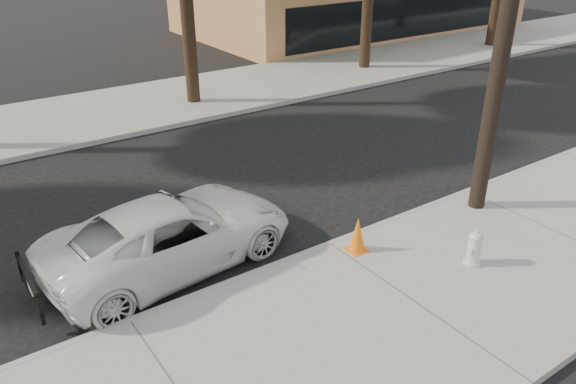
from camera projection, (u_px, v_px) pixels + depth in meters
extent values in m
plane|color=black|center=(270.00, 208.00, 12.43)|extent=(120.00, 120.00, 0.00)
cube|color=gray|center=(413.00, 304.00, 9.23)|extent=(90.00, 4.40, 0.15)
cube|color=gray|center=(130.00, 108.00, 18.65)|extent=(90.00, 5.00, 0.15)
cube|color=#9E9B93|center=(329.00, 246.00, 10.85)|extent=(90.00, 0.12, 0.16)
cylinder|color=black|center=(188.00, 29.00, 18.08)|extent=(0.44, 0.44, 4.75)
cylinder|color=black|center=(367.00, 12.00, 22.47)|extent=(0.44, 0.44, 4.40)
imported|color=silver|center=(171.00, 234.00, 10.16)|extent=(4.86, 2.66, 1.29)
cylinder|color=silver|center=(472.00, 262.00, 10.17)|extent=(0.31, 0.31, 0.06)
cylinder|color=silver|center=(474.00, 251.00, 10.06)|extent=(0.24, 0.24, 0.54)
ellipsoid|color=silver|center=(476.00, 237.00, 9.94)|extent=(0.26, 0.26, 0.18)
cylinder|color=silver|center=(474.00, 248.00, 10.04)|extent=(0.35, 0.15, 0.11)
cylinder|color=silver|center=(474.00, 248.00, 10.04)|extent=(0.16, 0.19, 0.14)
cube|color=orange|center=(357.00, 249.00, 10.59)|extent=(0.36, 0.36, 0.02)
cone|color=orange|center=(358.00, 234.00, 10.44)|extent=(0.32, 0.32, 0.69)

